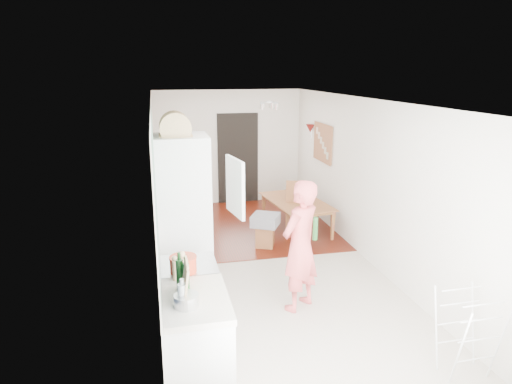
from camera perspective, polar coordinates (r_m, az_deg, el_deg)
name	(u,v)px	position (r m, az deg, el deg)	size (l,w,h in m)	color
room_shell	(267,186)	(6.72, 1.35, 0.72)	(3.20, 7.00, 2.50)	white
floor	(266,265)	(7.13, 1.29, -9.05)	(3.20, 7.00, 0.01)	#B9B0A0
wood_floor_overlay	(243,225)	(8.81, -1.58, -4.20)	(3.20, 3.30, 0.01)	#62130A
sage_wall_panel	(155,185)	(4.45, -12.48, 0.84)	(0.02, 3.00, 1.30)	slate
tile_splashback	(161,277)	(4.16, -11.80, -10.39)	(0.02, 1.90, 0.50)	black
doorway_recess	(238,159)	(10.14, -2.27, 4.19)	(0.90, 0.04, 2.00)	black
base_cabinet	(196,345)	(4.52, -7.48, -18.43)	(0.60, 0.90, 0.86)	silver
worktop	(194,301)	(4.28, -7.70, -13.29)	(0.62, 0.92, 0.06)	beige
range_cooker	(190,305)	(5.16, -8.28, -13.78)	(0.60, 0.60, 0.88)	silver
cooker_top	(188,266)	(4.95, -8.48, -9.12)	(0.60, 0.60, 0.04)	silver
fridge_housing	(184,220)	(5.84, -9.01, -3.48)	(0.66, 0.66, 2.15)	silver
fridge_door	(235,187)	(5.49, -2.64, 0.65)	(0.56, 0.04, 0.70)	silver
fridge_interior	(207,182)	(5.73, -6.11, 1.22)	(0.02, 0.52, 0.66)	white
pinboard	(323,143)	(8.90, 8.37, 6.11)	(0.03, 0.90, 0.70)	tan
pinboard_frame	(322,143)	(8.90, 8.28, 6.11)	(0.01, 0.94, 0.74)	#905F2F
wall_sconce	(310,128)	(9.47, 6.79, 7.92)	(0.18, 0.18, 0.16)	maroon
person	(300,234)	(5.59, 5.57, -5.31)	(0.71, 0.47, 1.95)	#E45959
dining_table	(297,217)	(8.56, 5.20, -3.18)	(1.38, 0.77, 0.48)	#905F2F
dining_chair	(297,209)	(8.23, 5.15, -2.17)	(0.41, 0.41, 0.96)	#905F2F
stool	(265,236)	(7.74, 1.14, -5.53)	(0.29, 0.29, 0.38)	#905F2F
grey_drape	(265,220)	(7.64, 1.19, -3.52)	(0.43, 0.43, 0.19)	gray
drying_rack	(467,334)	(5.07, 24.87, -15.85)	(0.44, 0.40, 0.86)	silver
bread_bin	(175,127)	(5.54, -10.08, 7.97)	(0.39, 0.37, 0.20)	#DAB478
red_casserole	(183,264)	(4.75, -9.09, -8.89)	(0.28, 0.28, 0.16)	red
steel_pan	(186,300)	(4.11, -8.70, -13.26)	(0.22, 0.22, 0.11)	silver
held_bottle	(315,228)	(5.41, 7.41, -4.55)	(0.06, 0.06, 0.28)	#19431A
bottle_a	(186,277)	(4.34, -8.74, -10.47)	(0.06, 0.06, 0.27)	#19431A
bottle_b	(180,275)	(4.37, -9.50, -10.16)	(0.07, 0.07, 0.30)	#19431A
bottle_c	(183,295)	(4.11, -9.16, -12.60)	(0.08, 0.08, 0.20)	beige
pepper_mill_front	(175,271)	(4.57, -10.07, -9.67)	(0.05, 0.05, 0.20)	#DAB478
pepper_mill_back	(182,269)	(4.56, -9.18, -9.45)	(0.06, 0.06, 0.24)	#DAB478
chopping_boards	(185,281)	(4.19, -8.86, -10.88)	(0.04, 0.26, 0.35)	#DAB478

